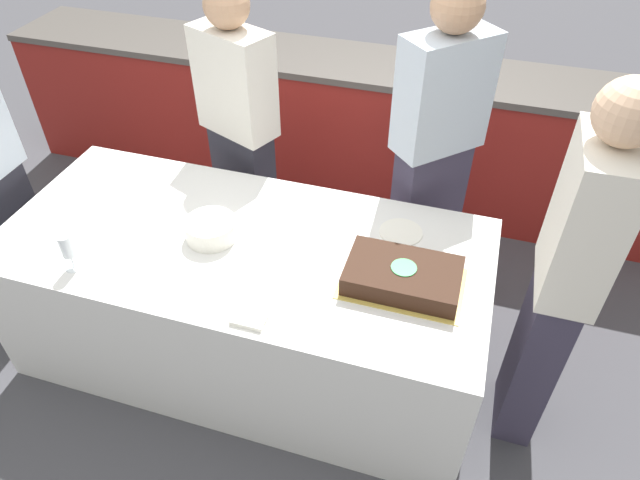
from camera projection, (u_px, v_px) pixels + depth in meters
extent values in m
plane|color=#424247|center=(254.00, 348.00, 2.96)|extent=(14.00, 14.00, 0.00)
cube|color=maroon|center=(338.00, 128.00, 3.79)|extent=(4.40, 0.55, 0.88)
cube|color=#4C4742|center=(339.00, 61.00, 3.49)|extent=(4.40, 0.58, 0.04)
cube|color=silver|center=(248.00, 300.00, 2.71)|extent=(2.15, 0.97, 0.74)
cube|color=gold|center=(402.00, 283.00, 2.28)|extent=(0.49, 0.32, 0.00)
cube|color=black|center=(403.00, 276.00, 2.25)|extent=(0.45, 0.28, 0.08)
cylinder|color=green|center=(404.00, 268.00, 2.22)|extent=(0.10, 0.10, 0.00)
cylinder|color=white|center=(211.00, 229.00, 2.46)|extent=(0.22, 0.22, 0.09)
cylinder|color=white|center=(75.00, 267.00, 2.35)|extent=(0.07, 0.07, 0.00)
cylinder|color=white|center=(72.00, 261.00, 2.33)|extent=(0.01, 0.01, 0.06)
cylinder|color=white|center=(66.00, 246.00, 2.27)|extent=(0.05, 0.05, 0.10)
cylinder|color=white|center=(401.00, 232.00, 2.52)|extent=(0.19, 0.19, 0.00)
cube|color=white|center=(249.00, 319.00, 2.13)|extent=(0.13, 0.08, 0.02)
cube|color=#383347|center=(424.00, 222.00, 3.00)|extent=(0.36, 0.36, 0.93)
cube|color=silver|center=(444.00, 94.00, 2.52)|extent=(0.43, 0.44, 0.54)
sphere|color=tan|center=(458.00, 6.00, 2.27)|extent=(0.22, 0.22, 0.22)
cube|color=#282833|center=(18.00, 240.00, 2.97)|extent=(0.16, 0.28, 0.84)
cube|color=#383347|center=(533.00, 356.00, 2.39)|extent=(0.16, 0.31, 0.87)
cube|color=silver|center=(587.00, 221.00, 1.91)|extent=(0.20, 0.36, 0.59)
sphere|color=#D8AD89|center=(630.00, 112.00, 1.64)|extent=(0.21, 0.21, 0.21)
cube|color=#282833|center=(246.00, 195.00, 3.26)|extent=(0.38, 0.28, 0.85)
cube|color=silver|center=(235.00, 82.00, 2.80)|extent=(0.45, 0.34, 0.53)
sphere|color=tan|center=(226.00, 5.00, 2.56)|extent=(0.21, 0.21, 0.21)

